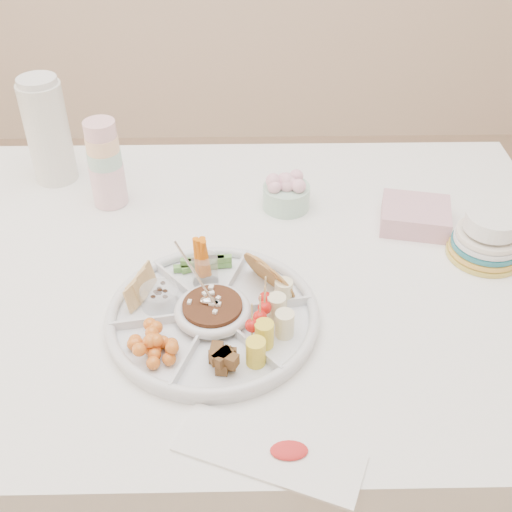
{
  "coord_description": "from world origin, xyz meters",
  "views": [
    {
      "loc": [
        0.08,
        -1.02,
        1.58
      ],
      "look_at": [
        0.1,
        -0.07,
        0.83
      ],
      "focal_mm": 45.0,
      "sensor_mm": 36.0,
      "label": 1
    }
  ],
  "objects_px": {
    "dining_table": "(215,387)",
    "party_tray": "(213,314)",
    "plate_stack": "(489,236)",
    "thermos": "(47,129)"
  },
  "relations": [
    {
      "from": "dining_table",
      "to": "party_tray",
      "type": "distance_m",
      "value": 0.44
    },
    {
      "from": "plate_stack",
      "to": "party_tray",
      "type": "bearing_deg",
      "value": -161.08
    },
    {
      "from": "party_tray",
      "to": "plate_stack",
      "type": "distance_m",
      "value": 0.59
    },
    {
      "from": "plate_stack",
      "to": "thermos",
      "type": "bearing_deg",
      "value": 161.06
    },
    {
      "from": "dining_table",
      "to": "thermos",
      "type": "distance_m",
      "value": 0.73
    },
    {
      "from": "party_tray",
      "to": "dining_table",
      "type": "bearing_deg",
      "value": 95.76
    },
    {
      "from": "dining_table",
      "to": "party_tray",
      "type": "height_order",
      "value": "party_tray"
    },
    {
      "from": "plate_stack",
      "to": "dining_table",
      "type": "bearing_deg",
      "value": -177.86
    },
    {
      "from": "party_tray",
      "to": "thermos",
      "type": "bearing_deg",
      "value": 127.66
    },
    {
      "from": "dining_table",
      "to": "party_tray",
      "type": "relative_size",
      "value": 4.0
    }
  ]
}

